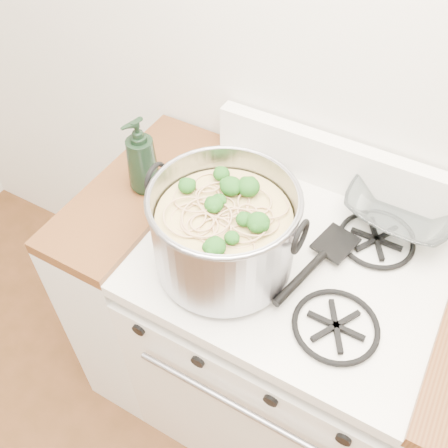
% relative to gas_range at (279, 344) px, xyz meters
% --- Properties ---
extents(gas_range, '(0.76, 0.66, 0.92)m').
position_rel_gas_range_xyz_m(gas_range, '(0.00, 0.00, 0.00)').
color(gas_range, white).
rests_on(gas_range, ground).
extents(counter_left, '(0.25, 0.65, 0.92)m').
position_rel_gas_range_xyz_m(counter_left, '(-0.51, 0.00, 0.02)').
color(counter_left, silver).
rests_on(counter_left, ground).
extents(stock_pot, '(0.38, 0.35, 0.24)m').
position_rel_gas_range_xyz_m(stock_pot, '(-0.14, -0.11, 0.60)').
color(stock_pot, '#96979E').
rests_on(stock_pot, gas_range).
extents(spatula, '(0.35, 0.37, 0.02)m').
position_rel_gas_range_xyz_m(spatula, '(0.08, 0.07, 0.50)').
color(spatula, black).
rests_on(spatula, gas_range).
extents(glass_bowl, '(0.13, 0.13, 0.03)m').
position_rel_gas_range_xyz_m(glass_bowl, '(0.20, 0.26, 0.50)').
color(glass_bowl, white).
rests_on(glass_bowl, gas_range).
extents(bottle, '(0.11, 0.11, 0.24)m').
position_rel_gas_range_xyz_m(bottle, '(-0.47, 0.01, 0.60)').
color(bottle, black).
rests_on(bottle, counter_left).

